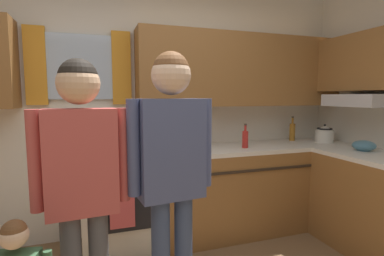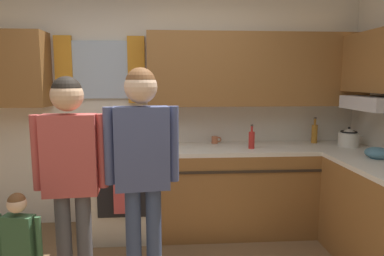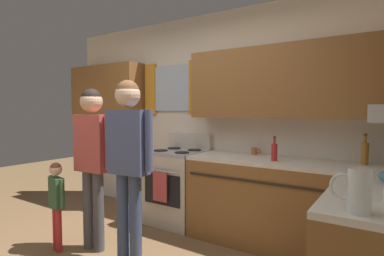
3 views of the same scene
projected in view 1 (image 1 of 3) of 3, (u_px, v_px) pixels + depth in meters
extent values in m
cube|color=silver|center=(135.00, 108.00, 3.02)|extent=(4.60, 0.10, 2.60)
cube|color=silver|center=(80.00, 67.00, 2.75)|extent=(0.58, 0.03, 0.60)
cube|color=orange|center=(35.00, 66.00, 2.63)|extent=(0.18, 0.04, 0.70)
cube|color=orange|center=(121.00, 68.00, 2.86)|extent=(0.18, 0.04, 0.70)
cube|color=brown|center=(244.00, 71.00, 3.14)|extent=(2.30, 0.32, 0.75)
cube|color=brown|center=(367.00, 62.00, 2.85)|extent=(0.32, 1.30, 0.55)
cube|color=#B7B7BC|center=(360.00, 100.00, 2.87)|extent=(0.40, 0.60, 0.12)
cube|color=brown|center=(254.00, 188.00, 3.16)|extent=(2.17, 0.62, 0.86)
cube|color=silver|center=(255.00, 147.00, 3.11)|extent=(2.17, 0.62, 0.04)
cube|color=#2D2319|center=(272.00, 169.00, 2.83)|extent=(2.05, 0.01, 0.02)
cube|color=beige|center=(119.00, 204.00, 2.71)|extent=(0.64, 0.62, 0.86)
cube|color=black|center=(122.00, 211.00, 2.41)|extent=(0.52, 0.01, 0.36)
cylinder|color=#ADADB2|center=(122.00, 186.00, 2.36)|extent=(0.52, 0.02, 0.02)
cube|color=#ADADB2|center=(118.00, 156.00, 2.66)|extent=(0.64, 0.62, 0.04)
cube|color=beige|center=(115.00, 139.00, 2.90)|extent=(0.64, 0.08, 0.20)
cylinder|color=black|center=(100.00, 157.00, 2.48)|extent=(0.17, 0.17, 0.01)
cylinder|color=black|center=(137.00, 155.00, 2.58)|extent=(0.17, 0.17, 0.01)
cylinder|color=black|center=(99.00, 152.00, 2.74)|extent=(0.17, 0.17, 0.01)
cylinder|color=black|center=(133.00, 150.00, 2.84)|extent=(0.17, 0.17, 0.01)
cube|color=#CC4C4C|center=(122.00, 208.00, 2.37)|extent=(0.20, 0.02, 0.34)
cylinder|color=#B27223|center=(292.00, 132.00, 3.44)|extent=(0.06, 0.06, 0.20)
cylinder|color=#B27223|center=(293.00, 121.00, 3.43)|extent=(0.02, 0.02, 0.07)
cylinder|color=#3F382D|center=(293.00, 117.00, 3.42)|extent=(0.03, 0.03, 0.02)
cylinder|color=red|center=(245.00, 140.00, 2.96)|extent=(0.06, 0.06, 0.17)
cylinder|color=red|center=(245.00, 128.00, 2.94)|extent=(0.02, 0.02, 0.06)
cylinder|color=#3F382D|center=(245.00, 125.00, 2.94)|extent=(0.03, 0.03, 0.02)
cylinder|color=#B76642|center=(204.00, 141.00, 3.15)|extent=(0.07, 0.07, 0.08)
torus|color=#B76642|center=(208.00, 141.00, 3.16)|extent=(0.06, 0.01, 0.06)
cylinder|color=silver|center=(324.00, 136.00, 3.32)|extent=(0.20, 0.20, 0.14)
cone|color=silver|center=(325.00, 128.00, 3.31)|extent=(0.18, 0.18, 0.05)
sphere|color=black|center=(325.00, 125.00, 3.31)|extent=(0.02, 0.02, 0.02)
cone|color=silver|center=(334.00, 133.00, 3.36)|extent=(0.09, 0.04, 0.07)
torus|color=black|center=(325.00, 129.00, 3.31)|extent=(0.17, 0.17, 0.02)
cylinder|color=teal|center=(364.00, 149.00, 2.81)|extent=(0.11, 0.11, 0.03)
ellipsoid|color=teal|center=(364.00, 146.00, 2.80)|extent=(0.21, 0.21, 0.10)
cube|color=#BF4C47|center=(82.00, 162.00, 1.54)|extent=(0.37, 0.18, 0.56)
cylinder|color=#BF4C47|center=(123.00, 155.00, 1.62)|extent=(0.07, 0.07, 0.52)
cylinder|color=#BF4C47|center=(35.00, 161.00, 1.46)|extent=(0.07, 0.07, 0.52)
sphere|color=#DBAD84|center=(78.00, 83.00, 1.50)|extent=(0.22, 0.22, 0.22)
sphere|color=black|center=(78.00, 78.00, 1.49)|extent=(0.20, 0.20, 0.20)
cube|color=#47517A|center=(172.00, 149.00, 1.70)|extent=(0.39, 0.20, 0.58)
cylinder|color=#47517A|center=(206.00, 143.00, 1.79)|extent=(0.07, 0.07, 0.54)
cylinder|color=#47517A|center=(133.00, 148.00, 1.60)|extent=(0.07, 0.07, 0.54)
sphere|color=beige|center=(171.00, 75.00, 1.65)|extent=(0.23, 0.23, 0.23)
sphere|color=brown|center=(171.00, 70.00, 1.65)|extent=(0.21, 0.21, 0.21)
sphere|color=beige|center=(14.00, 235.00, 1.27)|extent=(0.12, 0.12, 0.12)
sphere|color=brown|center=(14.00, 232.00, 1.27)|extent=(0.11, 0.11, 0.11)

